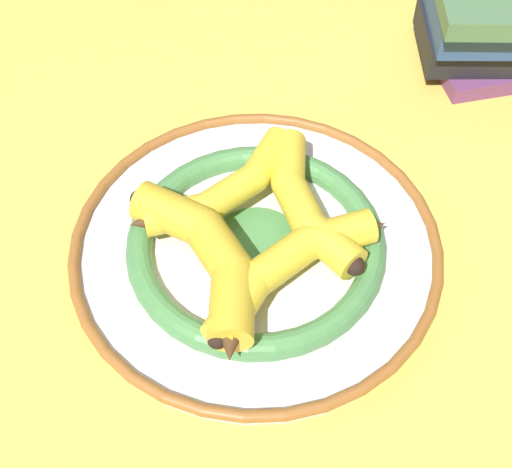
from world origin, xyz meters
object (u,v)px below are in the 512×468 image
banana_b (304,200)px  book_stack (511,20)px  banana_c (289,265)px  decorative_bowl (256,247)px  banana_d (208,258)px  banana_a (224,190)px

banana_b → book_stack: book_stack is taller
banana_b → banana_c: size_ratio=0.94×
decorative_bowl → banana_d: banana_d is taller
banana_d → banana_b: bearing=-82.1°
banana_b → banana_d: size_ratio=1.03×
banana_c → book_stack: (0.39, -0.17, 0.01)m
decorative_bowl → banana_b: banana_b is taller
decorative_bowl → banana_a: 0.06m
banana_a → book_stack: 0.41m
banana_a → banana_c: banana_c is taller
banana_c → book_stack: size_ratio=0.80×
banana_d → book_stack: book_stack is taller
banana_a → banana_c: (-0.07, -0.08, 0.00)m
banana_d → book_stack: bearing=-76.1°
banana_a → banana_d: bearing=-137.9°
banana_b → book_stack: size_ratio=0.75×
banana_d → banana_a: bearing=-38.0°
decorative_bowl → banana_d: (-0.05, 0.03, 0.04)m
decorative_bowl → book_stack: (0.36, -0.21, 0.05)m
banana_a → banana_c: 0.11m
banana_c → banana_d: size_ratio=1.09×
banana_d → banana_c: bearing=-124.7°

